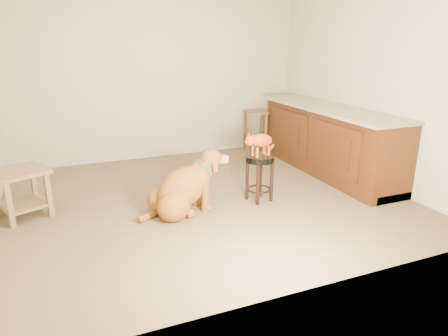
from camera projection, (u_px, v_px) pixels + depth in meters
name	position (u px, v px, depth m)	size (l,w,h in m)	color
floor	(205.00, 199.00, 4.75)	(4.50, 4.00, 0.01)	brown
room_shell	(203.00, 52.00, 4.23)	(4.54, 4.04, 2.62)	beige
cabinet_run	(328.00, 142.00, 5.58)	(0.70, 2.56, 0.94)	#44200C
padded_stool	(260.00, 169.00, 4.59)	(0.33, 0.33, 0.54)	black
wood_stool	(255.00, 130.00, 6.68)	(0.46, 0.46, 0.69)	brown
side_table	(21.00, 186.00, 4.18)	(0.66, 0.66, 0.52)	brown
golden_retriever	(183.00, 190.00, 4.30)	(1.11, 0.61, 0.71)	brown
tabby_kitten	(260.00, 141.00, 4.49)	(0.48, 0.26, 0.31)	#93370E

